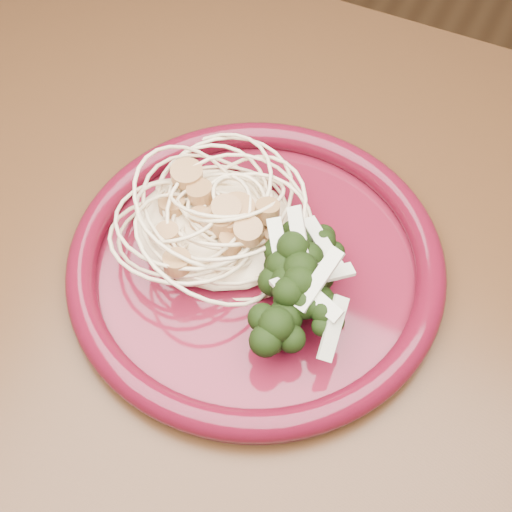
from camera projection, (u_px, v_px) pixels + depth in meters
name	position (u px, v px, depth m)	size (l,w,h in m)	color
dining_table	(218.00, 336.00, 0.67)	(1.20, 0.80, 0.75)	#472814
dinner_plate	(256.00, 262.00, 0.59)	(0.40, 0.40, 0.03)	#550E1C
spaghetti_pile	(217.00, 221.00, 0.60)	(0.14, 0.13, 0.03)	beige
scallop_cluster	(214.00, 191.00, 0.57)	(0.13, 0.13, 0.04)	#AE7D4A
broccoli_pile	(309.00, 291.00, 0.55)	(0.09, 0.15, 0.05)	black
onion_garnish	(311.00, 267.00, 0.52)	(0.06, 0.10, 0.06)	beige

